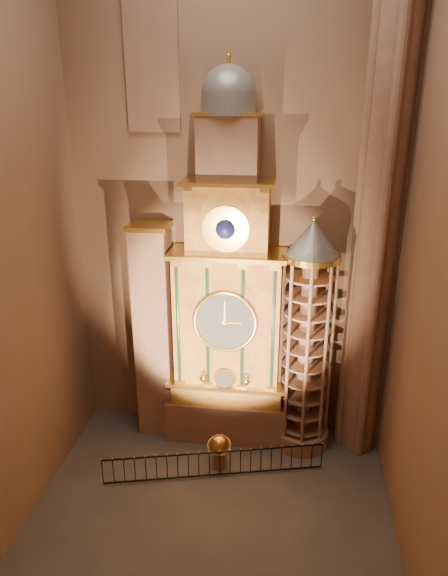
# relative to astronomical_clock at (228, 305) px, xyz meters

# --- Properties ---
(floor) EXTENTS (14.00, 14.00, 0.00)m
(floor) POSITION_rel_astronomical_clock_xyz_m (0.00, -4.96, -6.68)
(floor) COLOR #383330
(floor) RESTS_ON ground
(wall_back) EXTENTS (22.00, 0.00, 22.00)m
(wall_back) POSITION_rel_astronomical_clock_xyz_m (0.00, 1.04, 4.32)
(wall_back) COLOR #8A634A
(wall_back) RESTS_ON floor
(wall_left) EXTENTS (0.00, 22.00, 22.00)m
(wall_left) POSITION_rel_astronomical_clock_xyz_m (-7.00, -4.96, 4.32)
(wall_left) COLOR #8A634A
(wall_left) RESTS_ON floor
(wall_right) EXTENTS (0.00, 22.00, 22.00)m
(wall_right) POSITION_rel_astronomical_clock_xyz_m (7.00, -4.96, 4.32)
(wall_right) COLOR #8A634A
(wall_right) RESTS_ON floor
(astronomical_clock) EXTENTS (5.60, 2.41, 16.70)m
(astronomical_clock) POSITION_rel_astronomical_clock_xyz_m (0.00, 0.00, 0.00)
(astronomical_clock) COLOR #8C634C
(astronomical_clock) RESTS_ON floor
(portrait_tower) EXTENTS (1.80, 1.60, 10.20)m
(portrait_tower) POSITION_rel_astronomical_clock_xyz_m (-3.40, 0.02, -1.53)
(portrait_tower) COLOR #8C634C
(portrait_tower) RESTS_ON floor
(stair_turret) EXTENTS (2.50, 2.50, 10.80)m
(stair_turret) POSITION_rel_astronomical_clock_xyz_m (3.50, -0.26, -1.41)
(stair_turret) COLOR #8C634C
(stair_turret) RESTS_ON floor
(gothic_pier) EXTENTS (2.04, 2.04, 22.00)m
(gothic_pier) POSITION_rel_astronomical_clock_xyz_m (6.10, 0.04, 4.32)
(gothic_pier) COLOR #8C634C
(gothic_pier) RESTS_ON floor
(stained_glass_window) EXTENTS (2.20, 0.14, 5.20)m
(stained_glass_window) POSITION_rel_astronomical_clock_xyz_m (-3.20, 0.95, 9.82)
(stained_glass_window) COLOR navy
(stained_glass_window) RESTS_ON wall_back
(celestial_globe) EXTENTS (1.11, 1.06, 1.51)m
(celestial_globe) POSITION_rel_astronomical_clock_xyz_m (-0.07, -2.44, -5.77)
(celestial_globe) COLOR #8C634C
(celestial_globe) RESTS_ON floor
(iron_railing) EXTENTS (9.07, 2.29, 1.23)m
(iron_railing) POSITION_rel_astronomical_clock_xyz_m (-0.16, -3.17, -6.01)
(iron_railing) COLOR black
(iron_railing) RESTS_ON floor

